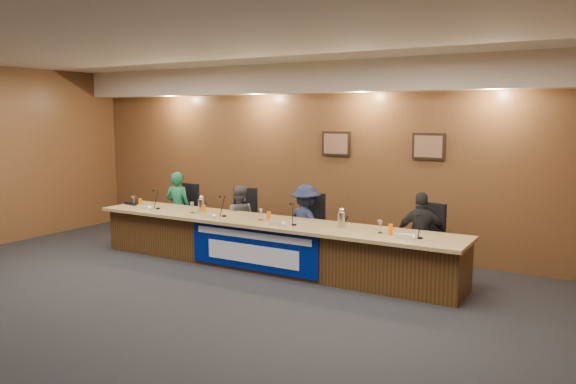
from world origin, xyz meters
name	(u,v)px	position (x,y,z in m)	size (l,w,h in m)	color
floor	(159,314)	(0.00, 0.00, 0.00)	(10.00, 10.00, 0.00)	black
ceiling	(149,37)	(0.00, 0.00, 3.20)	(10.00, 8.00, 0.04)	silver
wall_back	(316,157)	(0.00, 4.00, 1.60)	(10.00, 0.04, 3.20)	brown
soffit	(310,78)	(0.00, 3.75, 2.95)	(10.00, 0.50, 0.50)	beige
dais_body	(267,245)	(0.00, 2.40, 0.35)	(6.00, 0.80, 0.70)	#442B11
dais_top	(266,222)	(0.00, 2.35, 0.72)	(6.10, 0.95, 0.05)	#A48752
banner	(252,249)	(0.00, 1.99, 0.38)	(2.20, 0.02, 0.65)	#00116B
banner_text_upper	(252,236)	(0.00, 1.97, 0.58)	(2.00, 0.01, 0.10)	silver
banner_text_lower	(252,254)	(0.00, 1.97, 0.30)	(1.60, 0.01, 0.28)	silver
wall_photo_left	(336,144)	(0.40, 3.97, 1.85)	(0.52, 0.04, 0.42)	black
wall_photo_right	(429,146)	(2.00, 3.97, 1.85)	(0.52, 0.04, 0.42)	black
panelist_a	(178,208)	(-2.29, 2.96, 0.66)	(0.48, 0.32, 1.32)	#165B3A
panelist_b	(239,219)	(-0.93, 2.96, 0.58)	(0.56, 0.44, 1.15)	#4E4D53
panelist_c	(306,224)	(0.37, 2.96, 0.63)	(0.81, 0.46, 1.25)	#19203E
panelist_d	(422,236)	(2.24, 2.96, 0.63)	(0.74, 0.31, 1.27)	black
office_chair_a	(182,216)	(-2.29, 3.06, 0.48)	(0.48, 0.48, 0.08)	black
office_chair_b	(242,224)	(-0.93, 3.06, 0.48)	(0.48, 0.48, 0.08)	black
office_chair_c	(309,232)	(0.37, 3.06, 0.48)	(0.48, 0.48, 0.08)	black
office_chair_d	(423,245)	(2.24, 3.06, 0.48)	(0.48, 0.48, 0.08)	black
nameplate_a	(143,207)	(-2.32, 2.13, 0.80)	(0.24, 0.06, 0.09)	white
microphone_a	(158,208)	(-2.13, 2.27, 0.76)	(0.07, 0.07, 0.02)	black
juice_glass_a	(140,203)	(-2.55, 2.28, 0.82)	(0.06, 0.06, 0.15)	#FD7000
water_glass_a	(134,201)	(-2.73, 2.31, 0.84)	(0.08, 0.08, 0.18)	silver
nameplate_b	(207,215)	(-0.91, 2.07, 0.80)	(0.24, 0.06, 0.09)	white
microphone_b	(224,216)	(-0.73, 2.27, 0.76)	(0.07, 0.07, 0.02)	black
juice_glass_b	(204,209)	(-1.15, 2.30, 0.82)	(0.06, 0.06, 0.15)	#FD7000
water_glass_b	(192,208)	(-1.37, 2.27, 0.84)	(0.08, 0.08, 0.18)	silver
nameplate_c	(275,222)	(0.35, 2.07, 0.80)	(0.24, 0.06, 0.09)	white
microphone_c	(294,225)	(0.58, 2.21, 0.76)	(0.07, 0.07, 0.02)	black
juice_glass_c	(269,216)	(0.09, 2.30, 0.82)	(0.06, 0.06, 0.15)	#FD7000
water_glass_c	(261,214)	(-0.06, 2.31, 0.84)	(0.08, 0.08, 0.18)	silver
nameplate_d	(404,236)	(2.26, 2.13, 0.80)	(0.24, 0.06, 0.09)	white
microphone_d	(420,238)	(2.43, 2.28, 0.76)	(0.07, 0.07, 0.02)	black
juice_glass_d	(391,230)	(2.02, 2.30, 0.82)	(0.06, 0.06, 0.15)	#FD7000
water_glass_d	(380,227)	(1.85, 2.34, 0.84)	(0.08, 0.08, 0.18)	silver
carafe_left	(202,206)	(-1.24, 2.36, 0.86)	(0.12, 0.12, 0.23)	silver
carafe_right	(342,220)	(1.24, 2.43, 0.86)	(0.12, 0.12, 0.22)	silver
speakerphone	(133,203)	(-2.86, 2.42, 0.78)	(0.32, 0.32, 0.05)	black
paper_stack	(405,236)	(2.21, 2.32, 0.75)	(0.22, 0.30, 0.01)	white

